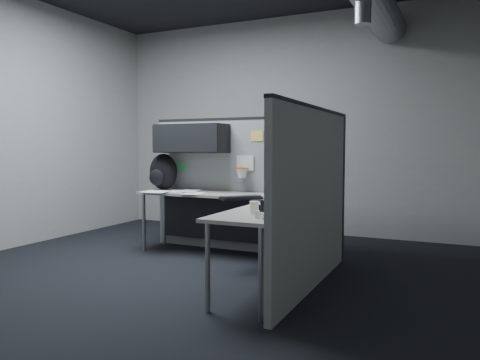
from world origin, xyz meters
The scene contains 12 objects.
room centered at (0.56, 0.00, 2.10)m, with size 5.62×5.62×3.22m.
partition_back centered at (-0.25, 1.23, 1.00)m, with size 2.44×0.42×1.63m.
partition_right centered at (1.10, 0.22, 0.82)m, with size 0.07×2.23×1.63m.
desk centered at (0.15, 0.70, 0.61)m, with size 2.31×2.11×0.73m.
monitor centered at (0.70, 0.90, 0.99)m, with size 0.59×0.59×0.50m.
keyboard centered at (0.26, 0.48, 0.75)m, with size 0.40×0.44×0.04m.
mouse centered at (0.72, 0.31, 0.75)m, with size 0.26×0.26×0.04m.
phone centered at (0.85, -0.18, 0.77)m, with size 0.21×0.22×0.10m.
bottles centered at (0.95, -0.59, 0.76)m, with size 0.12×0.18×0.08m.
cup centered at (0.79, -0.41, 0.78)m, with size 0.07×0.07×0.10m, color white.
papers centered at (-0.79, 0.85, 0.74)m, with size 0.80×0.65×0.02m.
backpack centered at (-1.11, 1.07, 0.95)m, with size 0.44×0.43×0.46m.
Camera 1 is at (2.27, -3.86, 1.27)m, focal length 35.00 mm.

